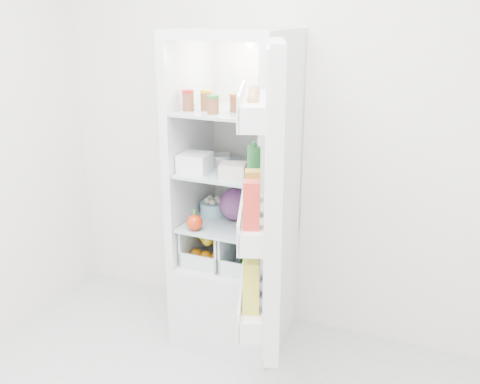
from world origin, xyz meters
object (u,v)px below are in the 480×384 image
at_px(mushroom_bowl, 213,208).
at_px(fridge_door, 267,204).
at_px(refrigerator, 238,230).
at_px(red_cabbage, 236,204).

bearing_deg(mushroom_bowl, fridge_door, -47.17).
xyz_separation_m(refrigerator, mushroom_bowl, (-0.16, -0.01, 0.12)).
relative_size(refrigerator, fridge_door, 1.38).
distance_m(refrigerator, mushroom_bowl, 0.20).
height_order(red_cabbage, mushroom_bowl, red_cabbage).
height_order(mushroom_bowl, fridge_door, fridge_door).
height_order(refrigerator, fridge_door, refrigerator).
bearing_deg(red_cabbage, refrigerator, 92.36).
distance_m(red_cabbage, mushroom_bowl, 0.17).
relative_size(red_cabbage, mushroom_bowl, 1.22).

